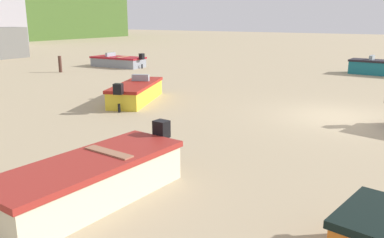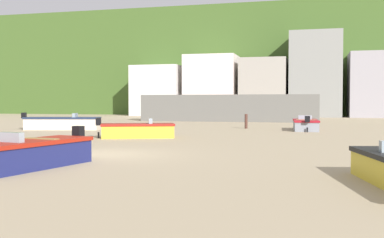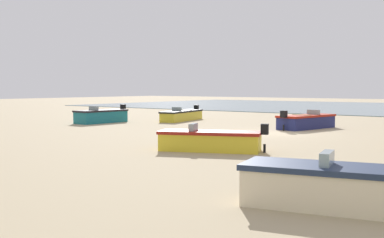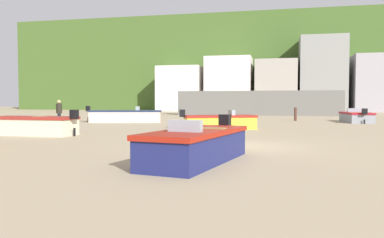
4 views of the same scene
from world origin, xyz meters
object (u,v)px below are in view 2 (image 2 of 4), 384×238
at_px(boat_grey_1, 306,125).
at_px(boat_navy_3, 30,154).
at_px(mooring_post_near_water, 246,121).
at_px(boat_cream_7, 62,123).
at_px(boat_yellow_5, 138,130).

height_order(boat_grey_1, boat_navy_3, boat_navy_3).
distance_m(boat_grey_1, mooring_post_near_water, 4.39).
bearing_deg(boat_navy_3, boat_grey_1, -98.87).
bearing_deg(boat_cream_7, boat_navy_3, 14.35).
xyz_separation_m(boat_grey_1, mooring_post_near_water, (-4.24, 1.12, 0.15)).
bearing_deg(boat_cream_7, mooring_post_near_water, 98.02).
relative_size(boat_grey_1, mooring_post_near_water, 4.08).
bearing_deg(boat_grey_1, mooring_post_near_water, 161.18).
bearing_deg(boat_grey_1, boat_yellow_5, -137.53).
distance_m(boat_grey_1, boat_yellow_5, 12.62).
distance_m(boat_navy_3, mooring_post_near_water, 22.18).
height_order(boat_cream_7, mooring_post_near_water, boat_cream_7).
bearing_deg(boat_navy_3, mooring_post_near_water, -87.52).
bearing_deg(mooring_post_near_water, boat_navy_3, -98.61).
distance_m(boat_yellow_5, boat_cream_7, 9.56).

